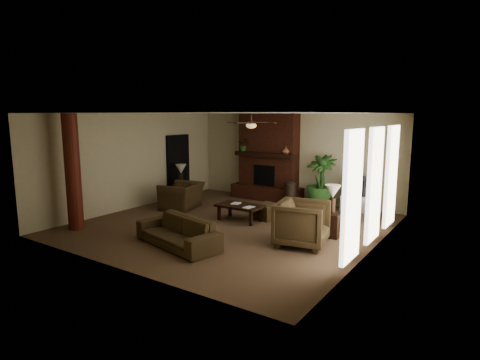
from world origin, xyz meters
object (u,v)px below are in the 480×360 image
Objects in this scene: log_column at (73,172)px; floor_plant at (321,193)px; armchair_left at (182,192)px; side_table_right at (330,224)px; armchair_right at (302,221)px; tv_stand at (355,203)px; lamp_left at (181,170)px; coffee_table at (240,207)px; side_table_left at (182,193)px; floor_vase at (291,192)px; sofa at (178,227)px; ottoman at (267,211)px; lamp_right at (333,194)px.

floor_plant is (4.08, 5.44, -0.96)m from log_column.
side_table_right is at bearing 75.29° from armchair_left.
armchair_right is 1.25× the size of tv_stand.
floor_plant reaches higher than tv_stand.
armchair_left is 1.15m from lamp_left.
coffee_table is 1.41× the size of tv_stand.
lamp_left reaches higher than side_table_left.
floor_vase is (2.54, 2.07, -0.08)m from armchair_left.
side_table_left reaches higher than coffee_table.
log_column is 5.09× the size of side_table_right.
sofa is 3.48m from side_table_right.
tv_stand is 0.54× the size of floor_plant.
armchair_right is 1.93× the size of side_table_right.
side_table_left reaches higher than ottoman.
lamp_left is (-2.90, 0.93, 0.63)m from coffee_table.
sofa is at bearing 8.69° from log_column.
lamp_left is 5.47m from side_table_right.
lamp_right is (1.32, -2.52, 0.56)m from floor_plant.
sofa is 2.45× the size of tv_stand.
log_column reaches higher than armchair_right.
armchair_left is at bearing 178.61° from lamp_right.
armchair_right is 2.32m from ottoman.
armchair_left is 2.12× the size of side_table_right.
armchair_left is at bearing 175.52° from coffee_table.
floor_vase is 0.49× the size of floor_plant.
log_column is 3.81m from lamp_left.
sofa is at bearing -93.91° from floor_vase.
lamp_right reaches higher than armchair_left.
tv_stand is 2.62m from side_table_right.
floor_plant is 4.44m from lamp_left.
lamp_right reaches higher than floor_plant.
lamp_right is (2.15, -2.19, 0.57)m from floor_vase.
tv_stand is (4.38, 2.52, -0.26)m from armchair_left.
coffee_table is (2.19, -0.17, -0.14)m from armchair_left.
sofa is 3.20× the size of lamp_right.
armchair_left is 1.79× the size of lamp_right.
tv_stand is 1.91m from floor_vase.
floor_vase is (3.25, 5.10, -0.97)m from log_column.
floor_plant reaches higher than side_table_left.
armchair_left is 4.14m from floor_plant.
log_column reaches higher than side_table_left.
side_table_right is (2.11, -2.16, -0.16)m from floor_vase.
armchair_left is 1.51× the size of floor_vase.
lamp_right reaches higher than coffee_table.
floor_vase is at bearing 173.75° from tv_stand.
floor_vase is at bearing 94.73° from ottoman.
lamp_left is at bearing -127.80° from side_table_left.
sofa is 5.54m from tv_stand.
log_column is 6.13m from floor_vase.
ottoman is (-1.73, 1.50, -0.33)m from armchair_right.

